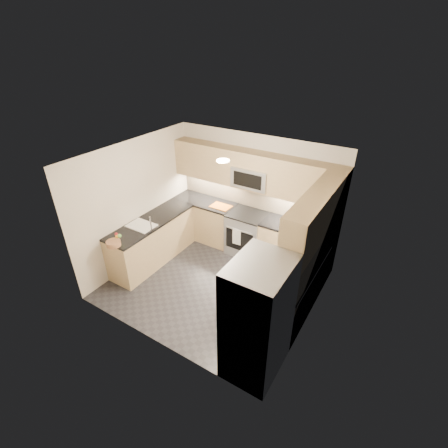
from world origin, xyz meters
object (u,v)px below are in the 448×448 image
Objects in this scene: fruit_basket at (114,243)px; utensil_bowl at (326,231)px; gas_range at (247,233)px; microwave at (252,177)px; cutting_board at (221,206)px; refrigerator at (258,319)px.

utensil_bowl is at bearing 37.24° from fruit_basket.
fruit_basket is (-1.43, -2.27, 0.53)m from gas_range.
microwave is 1.00m from cutting_board.
gas_range is 0.51× the size of refrigerator.
refrigerator is 7.22× the size of fruit_basket.
microwave reaches higher than refrigerator.
gas_range is 3.65× the size of fruit_basket.
microwave is at bearing 59.15° from fruit_basket.
cutting_board is at bearing -176.96° from gas_range.
utensil_bowl is 2.24m from cutting_board.
cutting_board is (-2.24, -0.07, -0.08)m from utensil_bowl.
cutting_board is (-2.08, 2.39, 0.05)m from refrigerator.
utensil_bowl is (1.60, -0.09, -0.68)m from microwave.
utensil_bowl is 0.68× the size of cutting_board.
microwave is 2.88m from fruit_basket.
gas_range is 0.80m from cutting_board.
utensil_bowl reaches higher than cutting_board.
fruit_basket is at bearing -109.61° from cutting_board.
gas_range is 1.70m from utensil_bowl.
gas_range is 2.86m from refrigerator.
refrigerator is at bearing -93.57° from utensil_bowl.
gas_range is 1.20× the size of microwave.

